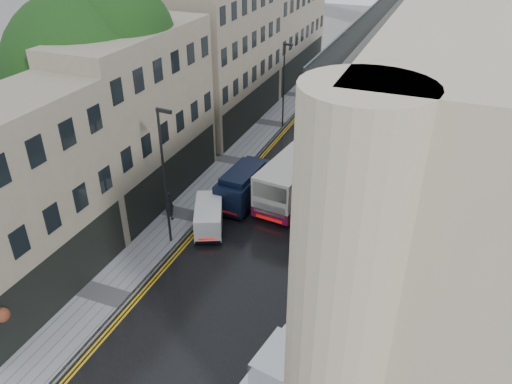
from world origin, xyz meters
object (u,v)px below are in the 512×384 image
Objects in this scene: tree_near at (89,96)px; tree_far at (191,57)px; cream_bus at (270,182)px; lamp_post_far at (284,86)px; pedestrian at (169,205)px; white_van at (195,229)px; white_lorry at (363,126)px; lamp_post_near at (165,179)px; navy_van at (219,193)px.

tree_far is at bearing 88.68° from tree_near.
lamp_post_far is (-3.56, 12.84, 2.22)m from cream_bus.
pedestrian is 17.48m from lamp_post_far.
white_van is at bearing -107.22° from cream_bus.
cream_bus is 13.51m from lamp_post_far.
white_lorry reaches higher than cream_bus.
tree_near reaches higher than cream_bus.
lamp_post_near is at bearing -114.43° from cream_bus.
lamp_post_far is at bearing 63.49° from tree_near.
cream_bus is at bearing 64.56° from lamp_post_near.
lamp_post_near is 1.13× the size of lamp_post_far.
white_lorry is 0.99× the size of lamp_post_near.
cream_bus is 3.49m from navy_van.
pedestrian is 4.04m from lamp_post_near.
lamp_post_far is at bearing 96.70° from navy_van.
tree_far is at bearing 127.40° from navy_van.
tree_near is 8.72m from lamp_post_near.
tree_near is 7.12× the size of pedestrian.
navy_van is 2.61× the size of pedestrian.
tree_near reaches higher than tree_far.
pedestrian is (-9.20, -14.72, -1.09)m from white_lorry.
tree_far is 15.75m from navy_van.
lamp_post_far is at bearing 154.54° from white_lorry.
white_lorry is at bearing 70.54° from lamp_post_near.
tree_near is at bearing 159.33° from lamp_post_near.
pedestrian is at bearing -14.18° from tree_near.
tree_far is 18.90m from white_van.
lamp_post_near is at bearing -79.47° from lamp_post_far.
cream_bus is 6.79m from pedestrian.
lamp_post_near reaches higher than navy_van.
cream_bus is at bearing -42.70° from tree_far.
white_van is at bearing -62.13° from tree_far.
tree_near is 1.68× the size of white_lorry.
tree_far is 6.39× the size of pedestrian.
white_lorry is 17.40m from pedestrian.
lamp_post_far reaches higher than white_van.
lamp_post_far is (-7.57, 2.47, 1.60)m from white_lorry.
cream_bus is at bearing -62.90° from lamp_post_far.
lamp_post_near reaches higher than pedestrian.
white_van is at bearing 32.29° from lamp_post_near.
pedestrian is (-5.19, -4.35, -0.47)m from cream_bus.
navy_van is (-2.70, -2.20, -0.24)m from cream_bus.
lamp_post_far is at bearing 94.66° from lamp_post_near.
white_lorry is (15.37, 13.17, -4.76)m from tree_near.
cream_bus is at bearing 42.65° from navy_van.
cream_bus is 1.54× the size of lamp_post_far.
cream_bus is (11.36, 2.79, -5.38)m from tree_near.
tree_far reaches higher than cream_bus.
tree_far reaches higher than white_van.
lamp_post_near is (7.43, -3.69, -2.67)m from tree_near.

